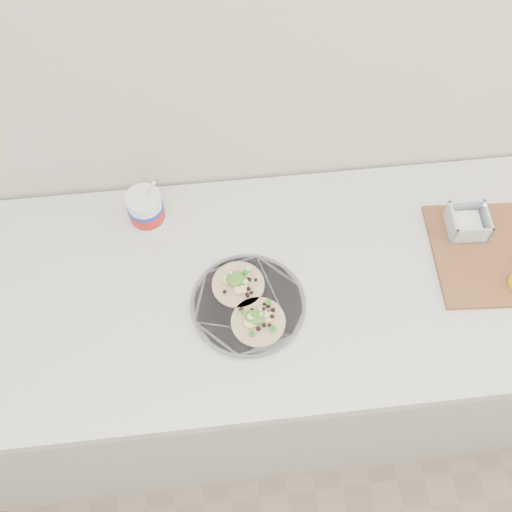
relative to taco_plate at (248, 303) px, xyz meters
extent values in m
cube|color=beige|center=(-0.20, 0.37, 0.38)|extent=(3.50, 0.05, 2.60)
cube|color=beige|center=(-0.20, 0.08, -0.49)|extent=(2.40, 0.62, 0.86)
cube|color=silver|center=(-0.20, 0.06, -0.04)|extent=(2.44, 0.66, 0.04)
cylinder|color=#57575E|center=(0.00, 0.00, -0.01)|extent=(0.26, 0.26, 0.01)
cylinder|color=#57575E|center=(0.00, 0.00, -0.01)|extent=(0.27, 0.27, 0.00)
cylinder|color=white|center=(-0.23, 0.27, 0.04)|extent=(0.09, 0.09, 0.11)
cylinder|color=red|center=(-0.23, 0.27, 0.03)|extent=(0.09, 0.09, 0.04)
cylinder|color=#192D99|center=(-0.23, 0.27, 0.05)|extent=(0.09, 0.09, 0.01)
cube|color=white|center=(0.57, 0.15, 0.01)|extent=(0.06, 0.06, 0.03)
camera|label=1|loc=(-0.05, -0.61, 1.20)|focal=40.00mm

